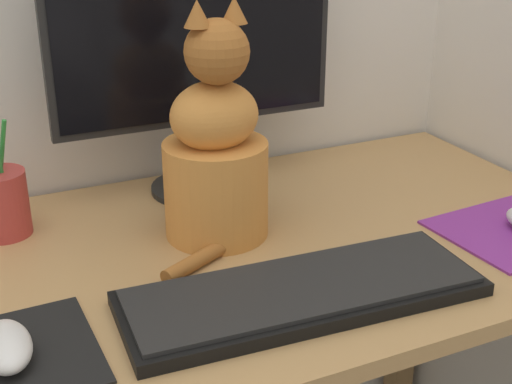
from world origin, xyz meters
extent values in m
cube|color=tan|center=(0.00, 0.00, 0.70)|extent=(1.13, 0.64, 0.02)
cube|color=olive|center=(0.52, 0.28, 0.34)|extent=(0.05, 0.05, 0.68)
cylinder|color=black|center=(0.00, 0.23, 0.71)|extent=(0.17, 0.17, 0.01)
cylinder|color=black|center=(0.00, 0.23, 0.78)|extent=(0.04, 0.04, 0.12)
cube|color=black|center=(0.00, 0.23, 0.99)|extent=(0.49, 0.02, 0.32)
cube|color=black|center=(0.00, 0.22, 0.99)|extent=(0.46, 0.00, 0.29)
cube|color=black|center=(-0.01, -0.17, 0.72)|extent=(0.48, 0.20, 0.02)
cube|color=black|center=(-0.01, -0.17, 0.73)|extent=(0.46, 0.17, 0.01)
cube|color=black|center=(-0.38, -0.14, 0.71)|extent=(0.22, 0.20, 0.00)
ellipsoid|color=white|center=(-0.37, -0.15, 0.73)|extent=(0.06, 0.10, 0.04)
cylinder|color=#D6893D|center=(-0.04, 0.06, 0.78)|extent=(0.18, 0.18, 0.15)
ellipsoid|color=#D6893D|center=(-0.04, 0.06, 0.90)|extent=(0.15, 0.13, 0.10)
sphere|color=#A36028|center=(-0.03, 0.04, 0.99)|extent=(0.10, 0.10, 0.09)
cone|color=#A36028|center=(-0.06, 0.04, 1.05)|extent=(0.04, 0.04, 0.04)
cone|color=#A36028|center=(-0.01, 0.05, 1.05)|extent=(0.04, 0.04, 0.04)
cylinder|color=#A36028|center=(-0.07, -0.02, 0.72)|extent=(0.19, 0.11, 0.02)
cylinder|color=#B23833|center=(-0.33, 0.19, 0.76)|extent=(0.08, 0.08, 0.10)
cylinder|color=green|center=(-0.32, 0.21, 0.82)|extent=(0.03, 0.02, 0.14)
cylinder|color=green|center=(-0.33, 0.19, 0.82)|extent=(0.02, 0.02, 0.14)
camera|label=1|loc=(-0.40, -0.87, 1.21)|focal=50.00mm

